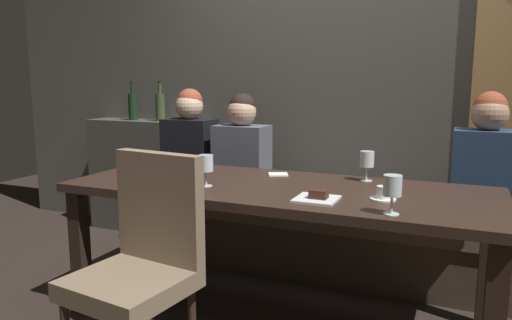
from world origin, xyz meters
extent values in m
plane|color=black|center=(0.00, 0.00, 0.00)|extent=(9.00, 9.00, 0.00)
cube|color=#4C4944|center=(0.00, 1.22, 1.50)|extent=(6.00, 0.12, 3.00)
cube|color=#413E3A|center=(-1.55, 1.04, 0.47)|extent=(1.10, 0.28, 0.95)
cube|color=black|center=(-1.03, -0.35, 0.35)|extent=(0.08, 0.08, 0.69)
cube|color=black|center=(-1.03, 0.35, 0.35)|extent=(0.08, 0.08, 0.69)
cube|color=black|center=(1.03, 0.35, 0.35)|extent=(0.08, 0.08, 0.69)
cube|color=#302119|center=(0.00, 0.00, 0.72)|extent=(2.20, 0.84, 0.04)
cube|color=#4A3C2E|center=(0.00, 0.70, 0.17)|extent=(2.50, 0.40, 0.35)
cube|color=brown|center=(0.00, 0.70, 0.40)|extent=(2.50, 0.44, 0.10)
cylinder|color=#302119|center=(-0.52, -0.62, 0.21)|extent=(0.04, 0.04, 0.42)
cube|color=#7F6B51|center=(-0.34, -0.80, 0.46)|extent=(0.49, 0.49, 0.08)
cube|color=#7F6B51|center=(-0.31, -0.61, 0.74)|extent=(0.44, 0.12, 0.48)
cube|color=black|center=(-0.95, 0.71, 0.73)|extent=(0.36, 0.24, 0.56)
sphere|color=#DBB293|center=(-0.95, 0.71, 1.10)|extent=(0.20, 0.20, 0.20)
sphere|color=brown|center=(-0.95, 0.72, 1.13)|extent=(0.18, 0.18, 0.18)
cube|color=#4C515B|center=(-0.53, 0.69, 0.71)|extent=(0.36, 0.24, 0.53)
sphere|color=tan|center=(-0.53, 0.69, 1.07)|extent=(0.20, 0.20, 0.20)
sphere|color=black|center=(-0.53, 0.70, 1.10)|extent=(0.18, 0.18, 0.18)
cube|color=navy|center=(1.00, 0.73, 0.73)|extent=(0.36, 0.24, 0.55)
sphere|color=tan|center=(1.00, 0.73, 1.09)|extent=(0.20, 0.20, 0.20)
sphere|color=brown|center=(1.00, 0.74, 1.13)|extent=(0.18, 0.18, 0.18)
cylinder|color=black|center=(-1.70, 1.03, 1.06)|extent=(0.08, 0.08, 0.22)
cylinder|color=black|center=(-1.70, 1.03, 1.21)|extent=(0.03, 0.03, 0.09)
cylinder|color=black|center=(-1.70, 1.03, 1.27)|extent=(0.03, 0.03, 0.02)
cylinder|color=#384728|center=(-1.44, 1.05, 1.06)|extent=(0.08, 0.08, 0.22)
cylinder|color=#384728|center=(-1.44, 1.05, 1.21)|extent=(0.03, 0.03, 0.09)
cylinder|color=black|center=(-1.44, 1.05, 1.27)|extent=(0.03, 0.03, 0.02)
cylinder|color=silver|center=(0.62, -0.33, 0.74)|extent=(0.06, 0.06, 0.00)
cylinder|color=silver|center=(0.62, -0.33, 0.78)|extent=(0.01, 0.01, 0.07)
cylinder|color=silver|center=(0.62, -0.33, 0.86)|extent=(0.08, 0.08, 0.08)
cylinder|color=maroon|center=(0.62, -0.33, 0.84)|extent=(0.07, 0.07, 0.03)
cylinder|color=silver|center=(0.40, 0.30, 0.74)|extent=(0.06, 0.06, 0.00)
cylinder|color=silver|center=(0.40, 0.30, 0.78)|extent=(0.01, 0.01, 0.07)
cylinder|color=silver|center=(0.40, 0.30, 0.86)|extent=(0.08, 0.08, 0.08)
cylinder|color=silver|center=(-0.33, -0.16, 0.74)|extent=(0.06, 0.06, 0.00)
cylinder|color=silver|center=(-0.33, -0.16, 0.78)|extent=(0.01, 0.01, 0.07)
cylinder|color=silver|center=(-0.33, -0.16, 0.86)|extent=(0.08, 0.08, 0.08)
cylinder|color=white|center=(0.55, -0.09, 0.74)|extent=(0.12, 0.12, 0.01)
cylinder|color=white|center=(0.55, -0.09, 0.78)|extent=(0.06, 0.06, 0.06)
cylinder|color=brown|center=(0.55, -0.09, 0.80)|extent=(0.05, 0.05, 0.01)
cube|color=white|center=(0.28, -0.22, 0.74)|extent=(0.19, 0.19, 0.01)
cube|color=#381E14|center=(0.29, -0.22, 0.77)|extent=(0.08, 0.06, 0.04)
cube|color=silver|center=(-0.10, 0.26, 0.74)|extent=(0.14, 0.14, 0.01)
camera|label=1|loc=(0.88, -2.30, 1.28)|focal=33.90mm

